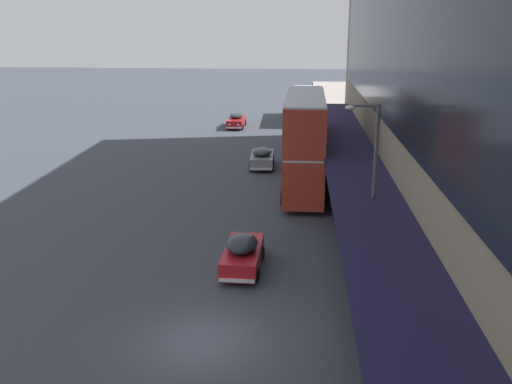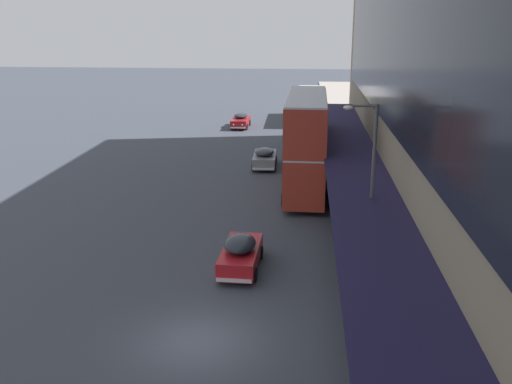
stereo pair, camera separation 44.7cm
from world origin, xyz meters
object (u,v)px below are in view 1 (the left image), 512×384
transit_bus_kerbside_rear (305,129)px  street_lamp (371,177)px  fire_hydrant (386,303)px  transit_bus_kerbside_front (305,141)px  sedan_second_near (262,158)px  sedan_lead_mid (242,253)px  transit_bus_kerbside_far (305,103)px  sedan_oncoming_rear (236,120)px  pedestrian_at_kerb (375,240)px

transit_bus_kerbside_rear → street_lamp: bearing=-84.3°
transit_bus_kerbside_rear → fire_hydrant: (2.95, -29.90, -1.35)m
transit_bus_kerbside_front → sedan_second_near: bearing=116.9°
transit_bus_kerbside_rear → sedan_lead_mid: bearing=-96.8°
transit_bus_kerbside_far → fire_hydrant: 45.52m
transit_bus_kerbside_front → sedan_lead_mid: transit_bus_kerbside_front is taller
transit_bus_kerbside_rear → fire_hydrant: size_ratio=14.13×
transit_bus_kerbside_rear → street_lamp: (2.58, -25.89, 2.69)m
sedan_lead_mid → sedan_oncoming_rear: sedan_lead_mid is taller
transit_bus_kerbside_front → transit_bus_kerbside_far: transit_bus_kerbside_front is taller
fire_hydrant → transit_bus_kerbside_rear: bearing=95.6°
sedan_second_near → sedan_oncoming_rear: bearing=102.6°
transit_bus_kerbside_rear → street_lamp: 26.16m
sedan_oncoming_rear → fire_hydrant: 41.51m
transit_bus_kerbside_rear → sedan_second_near: (-3.38, -6.81, -1.08)m
street_lamp → sedan_lead_mid: bearing=-178.2°
sedan_lead_mid → street_lamp: 6.79m
sedan_lead_mid → fire_hydrant: sedan_lead_mid is taller
transit_bus_kerbside_far → fire_hydrant: transit_bus_kerbside_far is taller
transit_bus_kerbside_rear → sedan_oncoming_rear: size_ratio=2.14×
transit_bus_kerbside_far → sedan_lead_mid: size_ratio=2.42×
transit_bus_kerbside_front → fire_hydrant: size_ratio=15.80×
sedan_lead_mid → street_lamp: size_ratio=0.57×
sedan_second_near → fire_hydrant: sedan_second_near is taller
transit_bus_kerbside_front → street_lamp: 13.10m
sedan_lead_mid → sedan_oncoming_rear: (-4.12, 36.42, -0.05)m
sedan_lead_mid → sedan_oncoming_rear: bearing=96.4°
sedan_second_near → street_lamp: bearing=-72.7°
transit_bus_kerbside_rear → street_lamp: street_lamp is taller
transit_bus_kerbside_far → sedan_oncoming_rear: bearing=-145.0°
transit_bus_kerbside_rear → sedan_oncoming_rear: 12.66m
transit_bus_kerbside_rear → pedestrian_at_kerb: bearing=-82.9°
sedan_lead_mid → pedestrian_at_kerb: pedestrian_at_kerb is taller
sedan_second_near → transit_bus_kerbside_front: bearing=-63.1°
sedan_oncoming_rear → transit_bus_kerbside_rear: bearing=-55.1°
transit_bus_kerbside_far → pedestrian_at_kerb: transit_bus_kerbside_far is taller
transit_bus_kerbside_front → transit_bus_kerbside_far: 28.69m
sedan_oncoming_rear → pedestrian_at_kerb: size_ratio=2.48×
transit_bus_kerbside_far → street_lamp: size_ratio=1.37×
sedan_lead_mid → street_lamp: street_lamp is taller
sedan_oncoming_rear → fire_hydrant: size_ratio=6.59×
transit_bus_kerbside_front → sedan_lead_mid: size_ratio=2.57×
transit_bus_kerbside_rear → sedan_lead_mid: (-3.10, -26.07, -1.03)m
transit_bus_kerbside_far → sedan_lead_mid: (-3.28, -41.59, -1.16)m
transit_bus_kerbside_rear → sedan_second_near: transit_bus_kerbside_rear is taller
transit_bus_kerbside_far → sedan_oncoming_rear: size_ratio=2.25×
sedan_oncoming_rear → transit_bus_kerbside_far: bearing=35.0°
transit_bus_kerbside_front → pedestrian_at_kerb: 12.50m
transit_bus_kerbside_far → street_lamp: (2.40, -41.41, 2.55)m
sedan_oncoming_rear → fire_hydrant: sedan_oncoming_rear is taller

